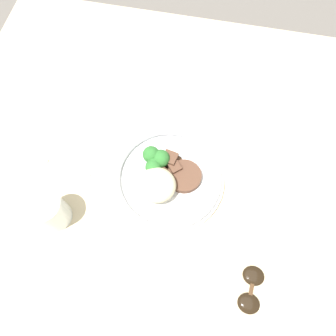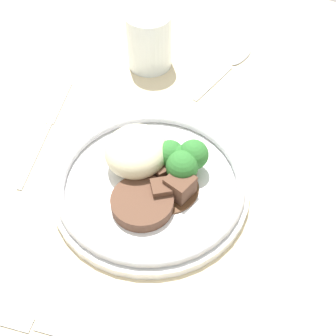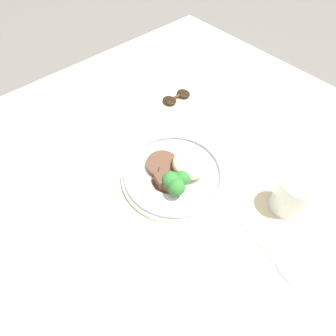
{
  "view_description": "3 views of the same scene",
  "coord_description": "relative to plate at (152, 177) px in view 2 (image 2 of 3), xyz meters",
  "views": [
    {
      "loc": [
        -0.04,
        0.22,
        0.76
      ],
      "look_at": [
        0.01,
        -0.07,
        0.07
      ],
      "focal_mm": 35.0,
      "sensor_mm": 36.0,
      "label": 1
    },
    {
      "loc": [
        -0.31,
        -0.25,
        0.53
      ],
      "look_at": [
        0.03,
        -0.07,
        0.07
      ],
      "focal_mm": 50.0,
      "sensor_mm": 36.0,
      "label": 2
    },
    {
      "loc": [
        0.28,
        -0.31,
        0.58
      ],
      "look_at": [
        -0.01,
        -0.06,
        0.06
      ],
      "focal_mm": 28.0,
      "sensor_mm": 36.0,
      "label": 3
    }
  ],
  "objects": [
    {
      "name": "juice_glass",
      "position": [
        0.23,
        0.13,
        0.02
      ],
      "size": [
        0.07,
        0.07,
        0.09
      ],
      "color": "orange",
      "rests_on": "dining_table"
    },
    {
      "name": "spoon",
      "position": [
        0.29,
        0.01,
        -0.02
      ],
      "size": [
        0.17,
        0.04,
        0.01
      ],
      "rotation": [
        0.0,
        0.0,
        -0.15
      ],
      "color": "#ADADB2",
      "rests_on": "dining_table"
    },
    {
      "name": "plate",
      "position": [
        0.0,
        0.0,
        0.0
      ],
      "size": [
        0.26,
        0.26,
        0.07
      ],
      "color": "white",
      "rests_on": "dining_table"
    },
    {
      "name": "ground_plane",
      "position": [
        -0.02,
        0.05,
        -0.06
      ],
      "size": [
        8.0,
        8.0,
        0.0
      ],
      "primitive_type": "plane",
      "color": "#5B5651"
    },
    {
      "name": "dining_table",
      "position": [
        -0.02,
        0.05,
        -0.04
      ],
      "size": [
        1.16,
        1.16,
        0.04
      ],
      "color": "beige",
      "rests_on": "ground"
    },
    {
      "name": "knife",
      "position": [
        0.02,
        0.19,
        -0.02
      ],
      "size": [
        0.21,
        0.08,
        0.0
      ],
      "rotation": [
        0.0,
        0.0,
        0.33
      ],
      "color": "#ADADB2",
      "rests_on": "dining_table"
    },
    {
      "name": "fork",
      "position": [
        -0.22,
        0.01,
        -0.02
      ],
      "size": [
        0.05,
        0.18,
        0.0
      ],
      "rotation": [
        0.0,
        0.0,
        1.81
      ],
      "color": "#ADADB2",
      "rests_on": "dining_table"
    }
  ]
}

